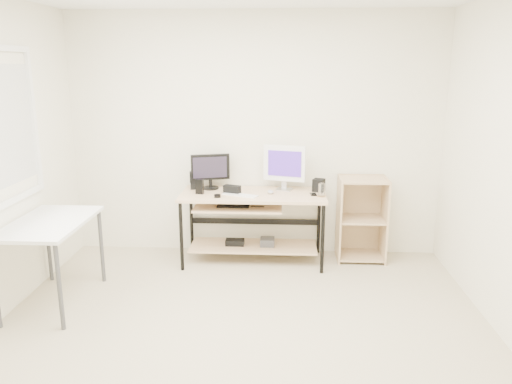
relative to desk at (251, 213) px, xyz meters
The scene contains 16 objects.
room 1.80m from the desk, 93.95° to the right, with size 4.01×4.01×2.62m.
desk is the anchor object (origin of this frame).
side_table 1.97m from the desk, 147.35° to the right, with size 0.60×1.00×0.75m.
shelf_unit 1.19m from the desk, ahead, with size 0.50×0.40×0.90m.
black_monitor 0.63m from the desk, 159.68° to the left, with size 0.41×0.17×0.38m.
white_imac 0.62m from the desk, 23.08° to the left, with size 0.44×0.16×0.48m.
keyboard 0.26m from the desk, 132.25° to the right, with size 0.37×0.10×0.01m, color white.
mouse 0.31m from the desk, ahead, with size 0.06×0.10×0.03m, color #BBBBC0.
center_speaker 0.32m from the desk, 169.90° to the right, with size 0.17×0.08×0.09m, color black.
speaker_left 0.70m from the desk, 166.15° to the left, with size 0.11×0.11×0.19m.
speaker_right 0.77m from the desk, ahead, with size 0.11×0.11×0.13m, color black.
audio_controller 0.60m from the desk, behind, with size 0.08×0.05×0.16m, color black.
volume_puck 0.44m from the desk, 149.42° to the right, with size 0.07×0.07×0.03m, color black.
smartphone 0.68m from the desk, ahead, with size 0.06×0.11×0.01m, color black.
coaster 0.76m from the desk, ahead, with size 0.08×0.08×0.01m, color #A97D4C.
drinking_glass 0.78m from the desk, ahead, with size 0.06×0.06×0.13m, color white.
Camera 1 is at (0.30, -3.35, 2.03)m, focal length 35.00 mm.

